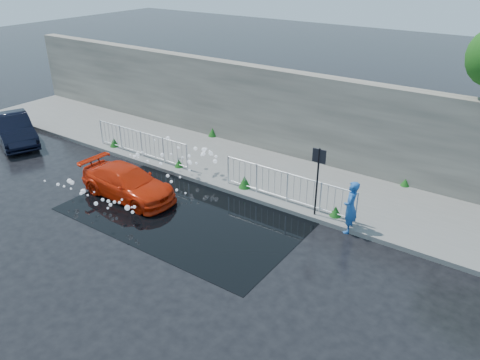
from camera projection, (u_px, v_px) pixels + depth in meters
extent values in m
plane|color=black|center=(156.00, 221.00, 15.36)|extent=(90.00, 90.00, 0.00)
cube|color=slate|center=(242.00, 167.00, 19.01)|extent=(30.00, 4.00, 0.15)
cube|color=slate|center=(212.00, 185.00, 17.53)|extent=(30.00, 0.25, 0.16)
cube|color=#58524A|center=(272.00, 110.00, 19.82)|extent=(30.00, 0.60, 3.50)
cube|color=black|center=(188.00, 212.00, 15.84)|extent=(8.00, 5.00, 0.01)
cylinder|color=black|center=(317.00, 185.00, 14.94)|extent=(0.06, 0.06, 2.50)
cube|color=black|center=(319.00, 156.00, 14.50)|extent=(0.45, 0.04, 0.45)
cylinder|color=silver|center=(102.00, 132.00, 20.84)|extent=(0.05, 0.05, 1.10)
cylinder|color=silver|center=(187.00, 157.00, 18.28)|extent=(0.05, 0.05, 1.10)
cylinder|color=silver|center=(140.00, 132.00, 19.33)|extent=(5.00, 0.04, 0.04)
cylinder|color=silver|center=(142.00, 153.00, 19.75)|extent=(5.00, 0.04, 0.04)
cylinder|color=silver|center=(228.00, 170.00, 17.26)|extent=(0.05, 0.05, 1.10)
cylinder|color=silver|center=(357.00, 208.00, 14.70)|extent=(0.05, 0.05, 1.10)
cylinder|color=silver|center=(288.00, 174.00, 15.75)|extent=(5.00, 0.04, 0.04)
cylinder|color=silver|center=(287.00, 198.00, 16.17)|extent=(5.00, 0.04, 0.04)
cone|color=#124714|center=(114.00, 142.00, 20.68)|extent=(0.40, 0.40, 0.39)
cone|color=#124714|center=(179.00, 163.00, 18.75)|extent=(0.36, 0.36, 0.32)
cone|color=#124714|center=(245.00, 182.00, 17.08)|extent=(0.44, 0.44, 0.46)
cone|color=#124714|center=(336.00, 211.00, 15.26)|extent=(0.38, 0.38, 0.36)
cone|color=#124714|center=(213.00, 132.00, 21.82)|extent=(0.42, 0.42, 0.39)
cone|color=#124714|center=(405.00, 182.00, 17.24)|extent=(0.34, 0.34, 0.28)
sphere|color=white|center=(189.00, 170.00, 17.21)|extent=(0.10, 0.10, 0.10)
sphere|color=white|center=(189.00, 162.00, 17.72)|extent=(0.17, 0.17, 0.17)
sphere|color=white|center=(171.00, 154.00, 18.27)|extent=(0.09, 0.09, 0.09)
sphere|color=white|center=(140.00, 172.00, 17.74)|extent=(0.07, 0.07, 0.07)
sphere|color=white|center=(206.00, 149.00, 18.12)|extent=(0.11, 0.11, 0.11)
sphere|color=white|center=(137.00, 155.00, 18.63)|extent=(0.17, 0.17, 0.17)
sphere|color=white|center=(216.00, 156.00, 17.78)|extent=(0.11, 0.11, 0.11)
sphere|color=white|center=(210.00, 151.00, 17.84)|extent=(0.09, 0.09, 0.09)
sphere|color=white|center=(168.00, 176.00, 17.27)|extent=(0.13, 0.13, 0.13)
sphere|color=white|center=(162.00, 155.00, 18.26)|extent=(0.15, 0.15, 0.15)
sphere|color=white|center=(130.00, 155.00, 18.52)|extent=(0.08, 0.08, 0.08)
sphere|color=white|center=(142.00, 152.00, 18.67)|extent=(0.09, 0.09, 0.09)
sphere|color=white|center=(171.00, 182.00, 17.23)|extent=(0.11, 0.11, 0.11)
sphere|color=white|center=(211.00, 153.00, 17.92)|extent=(0.17, 0.17, 0.17)
sphere|color=white|center=(134.00, 157.00, 18.67)|extent=(0.13, 0.13, 0.13)
sphere|color=white|center=(171.00, 189.00, 16.90)|extent=(0.14, 0.14, 0.14)
sphere|color=white|center=(213.00, 155.00, 18.01)|extent=(0.06, 0.06, 0.06)
sphere|color=white|center=(138.00, 158.00, 18.33)|extent=(0.07, 0.07, 0.07)
sphere|color=white|center=(191.00, 163.00, 17.60)|extent=(0.13, 0.13, 0.13)
sphere|color=white|center=(168.00, 138.00, 19.38)|extent=(0.16, 0.16, 0.16)
sphere|color=white|center=(132.00, 166.00, 18.21)|extent=(0.16, 0.16, 0.16)
sphere|color=white|center=(167.00, 186.00, 16.89)|extent=(0.18, 0.18, 0.18)
sphere|color=white|center=(203.00, 154.00, 17.89)|extent=(0.17, 0.17, 0.17)
sphere|color=white|center=(189.00, 156.00, 17.99)|extent=(0.13, 0.13, 0.13)
sphere|color=white|center=(152.00, 136.00, 19.48)|extent=(0.07, 0.07, 0.07)
sphere|color=white|center=(204.00, 150.00, 18.03)|extent=(0.18, 0.18, 0.18)
sphere|color=white|center=(202.00, 155.00, 17.80)|extent=(0.10, 0.10, 0.10)
sphere|color=white|center=(180.00, 177.00, 17.01)|extent=(0.09, 0.09, 0.09)
sphere|color=white|center=(183.00, 157.00, 17.97)|extent=(0.09, 0.09, 0.09)
sphere|color=white|center=(148.00, 161.00, 18.13)|extent=(0.11, 0.11, 0.11)
sphere|color=white|center=(196.00, 163.00, 17.39)|extent=(0.10, 0.10, 0.10)
sphere|color=white|center=(215.00, 161.00, 17.62)|extent=(0.17, 0.17, 0.17)
sphere|color=white|center=(178.00, 148.00, 18.37)|extent=(0.10, 0.10, 0.10)
sphere|color=white|center=(128.00, 174.00, 17.87)|extent=(0.17, 0.17, 0.17)
sphere|color=white|center=(154.00, 140.00, 19.25)|extent=(0.09, 0.09, 0.09)
sphere|color=white|center=(161.00, 164.00, 17.97)|extent=(0.13, 0.13, 0.13)
sphere|color=white|center=(177.00, 190.00, 16.66)|extent=(0.10, 0.10, 0.10)
sphere|color=white|center=(195.00, 149.00, 18.46)|extent=(0.16, 0.16, 0.16)
sphere|color=white|center=(164.00, 189.00, 17.13)|extent=(0.08, 0.08, 0.08)
sphere|color=white|center=(185.00, 193.00, 16.62)|extent=(0.07, 0.07, 0.07)
sphere|color=white|center=(108.00, 201.00, 15.94)|extent=(0.12, 0.12, 0.12)
sphere|color=white|center=(45.00, 181.00, 15.46)|extent=(0.07, 0.07, 0.07)
sphere|color=white|center=(94.00, 192.00, 16.12)|extent=(0.06, 0.06, 0.06)
sphere|color=white|center=(110.00, 205.00, 15.72)|extent=(0.12, 0.12, 0.12)
sphere|color=white|center=(58.00, 184.00, 15.72)|extent=(0.11, 0.11, 0.11)
sphere|color=white|center=(133.00, 212.00, 14.76)|extent=(0.11, 0.11, 0.11)
sphere|color=white|center=(127.00, 208.00, 14.99)|extent=(0.18, 0.18, 0.18)
sphere|color=white|center=(88.00, 195.00, 15.76)|extent=(0.07, 0.07, 0.07)
sphere|color=white|center=(70.00, 182.00, 16.00)|extent=(0.08, 0.08, 0.08)
sphere|color=white|center=(108.00, 208.00, 13.91)|extent=(0.07, 0.07, 0.07)
sphere|color=white|center=(119.00, 203.00, 15.47)|extent=(0.09, 0.09, 0.09)
sphere|color=white|center=(84.00, 190.00, 16.98)|extent=(0.11, 0.11, 0.11)
sphere|color=white|center=(81.00, 194.00, 15.15)|extent=(0.10, 0.10, 0.10)
sphere|color=white|center=(71.00, 189.00, 16.79)|extent=(0.08, 0.08, 0.08)
sphere|color=white|center=(83.00, 191.00, 15.42)|extent=(0.17, 0.17, 0.17)
sphere|color=white|center=(69.00, 181.00, 16.35)|extent=(0.17, 0.17, 0.17)
sphere|color=white|center=(122.00, 200.00, 15.16)|extent=(0.07, 0.07, 0.07)
sphere|color=white|center=(114.00, 202.00, 15.80)|extent=(0.11, 0.11, 0.11)
sphere|color=white|center=(72.00, 183.00, 16.53)|extent=(0.16, 0.16, 0.16)
sphere|color=white|center=(132.00, 207.00, 15.42)|extent=(0.06, 0.06, 0.06)
sphere|color=white|center=(134.00, 207.00, 14.75)|extent=(0.11, 0.11, 0.11)
sphere|color=white|center=(96.00, 204.00, 14.46)|extent=(0.13, 0.13, 0.13)
sphere|color=white|center=(103.00, 200.00, 16.04)|extent=(0.12, 0.12, 0.12)
sphere|color=white|center=(64.00, 186.00, 16.44)|extent=(0.09, 0.09, 0.09)
imported|color=red|center=(128.00, 183.00, 16.61)|extent=(3.87, 1.64, 1.11)
imported|color=black|center=(14.00, 129.00, 21.26)|extent=(4.29, 2.81, 1.34)
imported|color=#2158A7|center=(350.00, 207.00, 14.41)|extent=(0.53, 0.70, 1.73)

